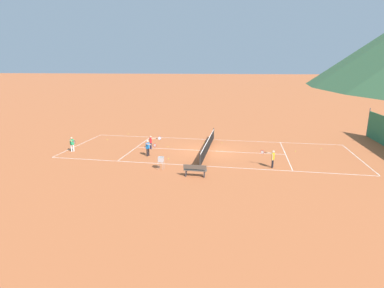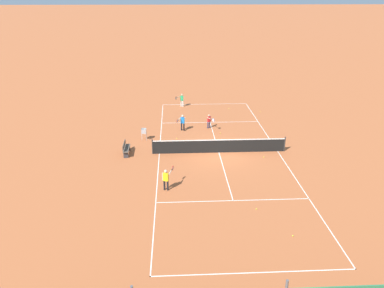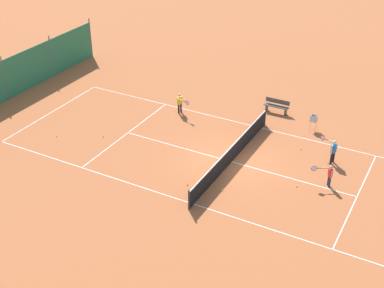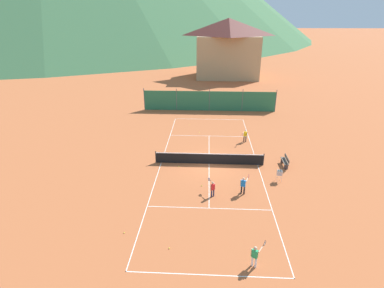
{
  "view_description": "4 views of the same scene",
  "coord_description": "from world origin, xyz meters",
  "views": [
    {
      "loc": [
        24.42,
        3.0,
        6.91
      ],
      "look_at": [
        0.98,
        -1.2,
        0.79
      ],
      "focal_mm": 28.0,
      "sensor_mm": 36.0,
      "label": 1
    },
    {
      "loc": [
        3.06,
        23.5,
        10.33
      ],
      "look_at": [
        1.86,
        -0.05,
        0.65
      ],
      "focal_mm": 35.0,
      "sensor_mm": 36.0,
      "label": 2
    },
    {
      "loc": [
        -21.33,
        -9.24,
        14.64
      ],
      "look_at": [
        -0.49,
        2.04,
        0.74
      ],
      "focal_mm": 50.0,
      "sensor_mm": 36.0,
      "label": 3
    },
    {
      "loc": [
        -0.26,
        -22.77,
        11.62
      ],
      "look_at": [
        -1.51,
        0.95,
        1.39
      ],
      "focal_mm": 28.0,
      "sensor_mm": 36.0,
      "label": 4
    }
  ],
  "objects": [
    {
      "name": "ground_plane",
      "position": [
        0.0,
        0.0,
        0.0
      ],
      "size": [
        600.0,
        600.0,
        0.0
      ],
      "primitive_type": "plane",
      "color": "#B25B33"
    },
    {
      "name": "tennis_ball_far_corner",
      "position": [
        -2.9,
        0.98,
        0.03
      ],
      "size": [
        0.07,
        0.07,
        0.07
      ],
      "primitive_type": "sphere",
      "color": "#CCE033",
      "rests_on": "ground"
    },
    {
      "name": "courtside_bench",
      "position": [
        6.34,
        -0.03,
        0.45
      ],
      "size": [
        0.36,
        1.5,
        0.84
      ],
      "color": "#51473D",
      "rests_on": "ground"
    },
    {
      "name": "tennis_ball_near_corner",
      "position": [
        -4.92,
        -9.12,
        0.03
      ],
      "size": [
        0.07,
        0.07,
        0.07
      ],
      "primitive_type": "sphere",
      "color": "#CCE033",
      "rests_on": "ground"
    },
    {
      "name": "court_line_markings",
      "position": [
        0.0,
        0.0,
        0.0
      ],
      "size": [
        8.25,
        23.85,
        0.01
      ],
      "color": "white",
      "rests_on": "ground"
    },
    {
      "name": "player_near_service",
      "position": [
        0.22,
        -4.93,
        0.68
      ],
      "size": [
        0.52,
        0.98,
        1.16
      ],
      "color": "#23284C",
      "rests_on": "ground"
    },
    {
      "name": "tennis_ball_by_net_right",
      "position": [
        -2.16,
        -10.22,
        0.03
      ],
      "size": [
        0.07,
        0.07,
        0.07
      ],
      "primitive_type": "sphere",
      "color": "#CCE033",
      "rests_on": "ground"
    },
    {
      "name": "tennis_ball_mid_court",
      "position": [
        2.88,
        -2.73,
        0.03
      ],
      "size": [
        0.07,
        0.07,
        0.07
      ],
      "primitive_type": "sphere",
      "color": "#CCE033",
      "rests_on": "ground"
    },
    {
      "name": "tennis_ball_by_net_left",
      "position": [
        -0.55,
        -3.67,
        0.03
      ],
      "size": [
        0.07,
        0.07,
        0.07
      ],
      "primitive_type": "sphere",
      "color": "#CCE033",
      "rests_on": "ground"
    },
    {
      "name": "tennis_ball_alley_right",
      "position": [
        -1.05,
        7.33,
        0.03
      ],
      "size": [
        0.07,
        0.07,
        0.07
      ],
      "primitive_type": "sphere",
      "color": "#CCE033",
      "rests_on": "ground"
    },
    {
      "name": "tennis_ball_alley_left",
      "position": [
        -2.23,
        9.65,
        0.03
      ],
      "size": [
        0.07,
        0.07,
        0.07
      ],
      "primitive_type": "sphere",
      "color": "#CCE033",
      "rests_on": "ground"
    },
    {
      "name": "ball_hopper",
      "position": [
        5.3,
        -2.62,
        0.65
      ],
      "size": [
        0.36,
        0.36,
        0.89
      ],
      "color": "#B7B7BC",
      "rests_on": "ground"
    },
    {
      "name": "player_near_baseline",
      "position": [
        3.55,
        5.02,
        0.73
      ],
      "size": [
        0.65,
        0.98,
        1.25
      ],
      "color": "black",
      "rests_on": "ground"
    },
    {
      "name": "player_far_baseline",
      "position": [
        2.39,
        -4.5,
        0.76
      ],
      "size": [
        0.7,
        0.99,
        1.3
      ],
      "color": "black",
      "rests_on": "ground"
    },
    {
      "name": "player_far_service",
      "position": [
        2.27,
        -11.19,
        0.73
      ],
      "size": [
        0.85,
        0.86,
        1.25
      ],
      "color": "white",
      "rests_on": "ground"
    },
    {
      "name": "tennis_net",
      "position": [
        0.0,
        0.0,
        0.5
      ],
      "size": [
        9.18,
        0.08,
        1.06
      ],
      "color": "#2D2D2D",
      "rests_on": "ground"
    },
    {
      "name": "tennis_ball_service_box",
      "position": [
        -2.52,
        -0.69,
        0.03
      ],
      "size": [
        0.07,
        0.07,
        0.07
      ],
      "primitive_type": "sphere",
      "color": "#CCE033",
      "rests_on": "ground"
    }
  ]
}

